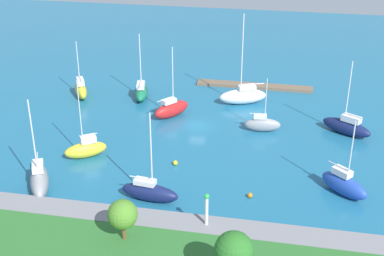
% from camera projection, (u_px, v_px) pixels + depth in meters
% --- Properties ---
extents(water, '(160.00, 160.00, 0.00)m').
position_uv_depth(water, '(197.00, 126.00, 81.18)').
color(water, '#1E668C').
rests_on(water, ground).
extents(pier_dock, '(20.77, 2.32, 0.52)m').
position_uv_depth(pier_dock, '(254.00, 86.00, 95.84)').
color(pier_dock, brown).
rests_on(pier_dock, ground).
extents(breakwater, '(67.03, 3.21, 1.40)m').
position_uv_depth(breakwater, '(151.00, 223.00, 57.17)').
color(breakwater, gray).
rests_on(breakwater, ground).
extents(harbor_beacon, '(0.56, 0.56, 3.73)m').
position_uv_depth(harbor_beacon, '(207.00, 207.00, 54.89)').
color(harbor_beacon, silver).
rests_on(harbor_beacon, breakwater).
extents(park_tree_center, '(3.52, 3.52, 5.62)m').
position_uv_depth(park_tree_center, '(234.00, 251.00, 45.89)').
color(park_tree_center, brown).
rests_on(park_tree_center, shoreline_park).
extents(park_tree_west, '(3.04, 3.04, 4.45)m').
position_uv_depth(park_tree_west, '(123.00, 215.00, 52.44)').
color(park_tree_west, brown).
rests_on(park_tree_west, shoreline_park).
extents(sailboat_navy_lone_south, '(7.65, 5.82, 11.17)m').
position_uv_depth(sailboat_navy_lone_south, '(347.00, 126.00, 77.99)').
color(sailboat_navy_lone_south, '#141E4C').
rests_on(sailboat_navy_lone_south, water).
extents(sailboat_gray_along_channel, '(5.13, 7.55, 12.13)m').
position_uv_depth(sailboat_gray_along_channel, '(39.00, 180.00, 63.63)').
color(sailboat_gray_along_channel, gray).
rests_on(sailboat_gray_along_channel, water).
extents(sailboat_yellow_center_basin, '(4.79, 6.47, 9.76)m').
position_uv_depth(sailboat_yellow_center_basin, '(81.00, 89.00, 91.15)').
color(sailboat_yellow_center_basin, yellow).
rests_on(sailboat_yellow_center_basin, water).
extents(sailboat_white_east_end, '(8.40, 5.38, 15.19)m').
position_uv_depth(sailboat_white_east_end, '(243.00, 96.00, 88.49)').
color(sailboat_white_east_end, white).
rests_on(sailboat_white_east_end, water).
extents(sailboat_blue_lone_north, '(6.18, 5.79, 9.76)m').
position_uv_depth(sailboat_blue_lone_north, '(344.00, 184.00, 63.13)').
color(sailboat_blue_lone_north, '#2347B2').
rests_on(sailboat_blue_lone_north, water).
extents(sailboat_red_mid_basin, '(5.53, 6.46, 11.38)m').
position_uv_depth(sailboat_red_mid_basin, '(171.00, 109.00, 83.62)').
color(sailboat_red_mid_basin, red).
rests_on(sailboat_red_mid_basin, water).
extents(sailboat_green_by_breakwater, '(3.60, 7.49, 11.15)m').
position_uv_depth(sailboat_green_by_breakwater, '(141.00, 91.00, 90.81)').
color(sailboat_green_by_breakwater, '#19724C').
rests_on(sailboat_green_by_breakwater, water).
extents(sailboat_navy_far_north, '(7.21, 2.80, 11.28)m').
position_uv_depth(sailboat_navy_far_north, '(150.00, 192.00, 61.98)').
color(sailboat_navy_far_north, '#141E4C').
rests_on(sailboat_navy_far_north, water).
extents(sailboat_gray_near_pier, '(5.48, 2.23, 8.36)m').
position_uv_depth(sailboat_gray_near_pier, '(262.00, 124.00, 78.92)').
color(sailboat_gray_near_pier, gray).
rests_on(sailboat_gray_near_pier, water).
extents(sailboat_yellow_west_end, '(5.82, 4.83, 11.10)m').
position_uv_depth(sailboat_yellow_west_end, '(86.00, 149.00, 71.57)').
color(sailboat_yellow_west_end, yellow).
rests_on(sailboat_yellow_west_end, water).
extents(mooring_buoy_orange, '(0.61, 0.61, 0.61)m').
position_uv_depth(mooring_buoy_orange, '(250.00, 195.00, 62.86)').
color(mooring_buoy_orange, orange).
rests_on(mooring_buoy_orange, water).
extents(mooring_buoy_yellow, '(0.65, 0.65, 0.65)m').
position_uv_depth(mooring_buoy_yellow, '(175.00, 163.00, 69.94)').
color(mooring_buoy_yellow, yellow).
rests_on(mooring_buoy_yellow, water).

